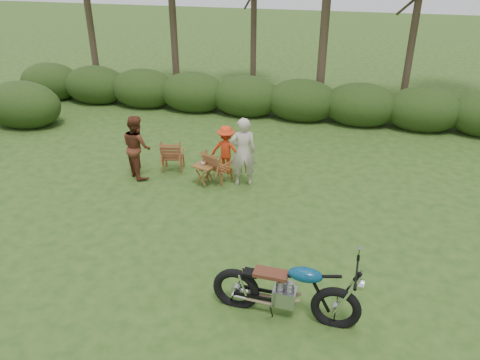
% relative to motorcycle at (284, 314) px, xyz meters
% --- Properties ---
extents(ground, '(80.00, 80.00, 0.00)m').
position_rel_motorcycle_xyz_m(ground, '(-1.10, 0.89, 0.00)').
color(ground, '#254517').
rests_on(ground, ground).
extents(tree_line, '(22.52, 11.62, 8.14)m').
position_rel_motorcycle_xyz_m(tree_line, '(-0.60, 10.63, 3.81)').
color(tree_line, '#3B2D20').
rests_on(tree_line, ground).
extents(motorcycle, '(2.33, 0.95, 1.32)m').
position_rel_motorcycle_xyz_m(motorcycle, '(0.00, 0.00, 0.00)').
color(motorcycle, '#0B6599').
rests_on(motorcycle, ground).
extents(lawn_chair_right, '(0.79, 0.79, 0.88)m').
position_rel_motorcycle_xyz_m(lawn_chair_right, '(-2.46, 4.44, 0.00)').
color(lawn_chair_right, brown).
rests_on(lawn_chair_right, ground).
extents(lawn_chair_left, '(0.73, 0.73, 0.89)m').
position_rel_motorcycle_xyz_m(lawn_chair_left, '(-3.86, 4.77, 0.00)').
color(lawn_chair_left, brown).
rests_on(lawn_chair_left, ground).
extents(side_table, '(0.64, 0.59, 0.55)m').
position_rel_motorcycle_xyz_m(side_table, '(-2.76, 4.14, 0.27)').
color(side_table, brown).
rests_on(side_table, ground).
extents(cup, '(0.16, 0.16, 0.09)m').
position_rel_motorcycle_xyz_m(cup, '(-2.80, 4.18, 0.59)').
color(cup, beige).
rests_on(cup, side_table).
extents(adult_a, '(0.76, 0.63, 1.79)m').
position_rel_motorcycle_xyz_m(adult_a, '(-1.82, 4.41, 0.00)').
color(adult_a, '#BFAF9E').
rests_on(adult_a, ground).
extents(adult_b, '(1.03, 1.00, 1.67)m').
position_rel_motorcycle_xyz_m(adult_b, '(-4.60, 4.19, 0.00)').
color(adult_b, '#5D2B1A').
rests_on(adult_b, ground).
extents(child, '(0.86, 0.51, 1.31)m').
position_rel_motorcycle_xyz_m(child, '(-2.43, 4.99, 0.00)').
color(child, red).
rests_on(child, ground).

